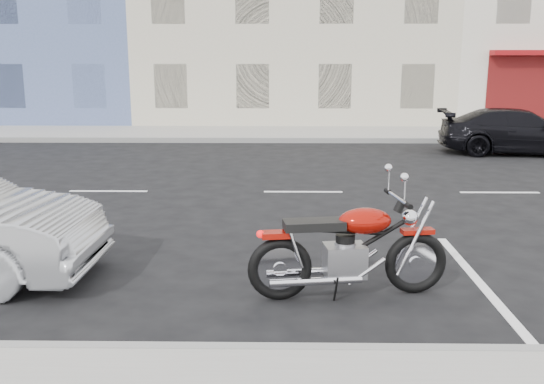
# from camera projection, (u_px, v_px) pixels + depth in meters

# --- Properties ---
(ground) EXTENTS (120.00, 120.00, 0.00)m
(ground) POSITION_uv_depth(u_px,v_px,m) (401.00, 192.00, 12.34)
(ground) COLOR black
(ground) RESTS_ON ground
(sidewalk_far) EXTENTS (80.00, 3.40, 0.15)m
(sidewalk_far) POSITION_uv_depth(u_px,v_px,m) (207.00, 133.00, 20.88)
(sidewalk_far) COLOR gray
(sidewalk_far) RESTS_ON ground
(curb_near) EXTENTS (80.00, 0.12, 0.16)m
(curb_near) POSITION_uv_depth(u_px,v_px,m) (4.00, 351.00, 5.57)
(curb_near) COLOR gray
(curb_near) RESTS_ON ground
(curb_far) EXTENTS (80.00, 0.12, 0.16)m
(curb_far) POSITION_uv_depth(u_px,v_px,m) (201.00, 140.00, 19.22)
(curb_far) COLOR gray
(curb_far) RESTS_ON ground
(motorcycle) EXTENTS (2.34, 0.79, 1.18)m
(motorcycle) POSITION_uv_depth(u_px,v_px,m) (419.00, 249.00, 7.04)
(motorcycle) COLOR black
(motorcycle) RESTS_ON ground
(car_far) EXTENTS (4.50, 2.20, 1.26)m
(car_far) POSITION_uv_depth(u_px,v_px,m) (519.00, 131.00, 16.99)
(car_far) COLOR black
(car_far) RESTS_ON ground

